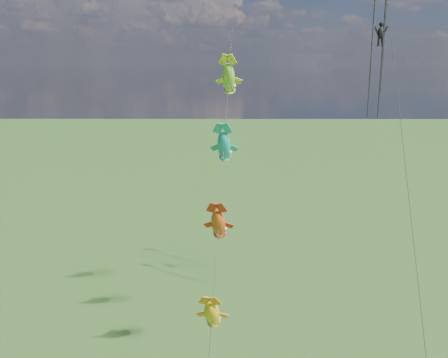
{
  "coord_description": "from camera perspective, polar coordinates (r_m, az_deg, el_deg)",
  "views": [
    {
      "loc": [
        7.17,
        -14.73,
        17.87
      ],
      "look_at": [
        7.03,
        14.46,
        11.09
      ],
      "focal_mm": 40.0,
      "sensor_mm": 36.0,
      "label": 1
    }
  ],
  "objects": [
    {
      "name": "fish_windsock_rig",
      "position": [
        27.78,
        -0.32,
        -0.56
      ],
      "size": [
        1.94,
        15.9,
        20.22
      ],
      "rotation": [
        0.0,
        0.0,
        0.23
      ],
      "color": "brown",
      "rests_on": "ground"
    },
    {
      "name": "parafoil_rig",
      "position": [
        33.28,
        17.63,
        15.1
      ],
      "size": [
        1.96,
        17.51,
        24.15
      ],
      "rotation": [
        0.0,
        0.0,
        0.03
      ],
      "color": "brown",
      "rests_on": "ground"
    }
  ]
}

